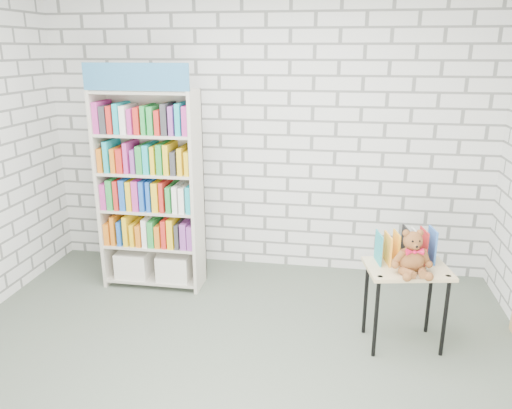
# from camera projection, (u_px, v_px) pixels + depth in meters

# --- Properties ---
(ground) EXTENTS (4.50, 4.50, 0.00)m
(ground) POSITION_uv_depth(u_px,v_px,m) (223.00, 377.00, 3.54)
(ground) COLOR #4E584A
(ground) RESTS_ON ground
(room_shell) EXTENTS (4.52, 4.02, 2.81)m
(room_shell) POSITION_uv_depth(u_px,v_px,m) (218.00, 125.00, 3.00)
(room_shell) COLOR silver
(room_shell) RESTS_ON ground
(bookshelf) EXTENTS (0.94, 0.37, 2.11)m
(bookshelf) POSITION_uv_depth(u_px,v_px,m) (151.00, 189.00, 4.68)
(bookshelf) COLOR beige
(bookshelf) RESTS_ON ground
(display_table) EXTENTS (0.67, 0.52, 0.65)m
(display_table) POSITION_uv_depth(u_px,v_px,m) (407.00, 278.00, 3.77)
(display_table) COLOR tan
(display_table) RESTS_ON ground
(table_books) EXTENTS (0.45, 0.26, 0.25)m
(table_books) POSITION_uv_depth(u_px,v_px,m) (405.00, 247.00, 3.80)
(table_books) COLOR teal
(table_books) RESTS_ON display_table
(teddy_bear) EXTENTS (0.30, 0.29, 0.33)m
(teddy_bear) POSITION_uv_depth(u_px,v_px,m) (412.00, 256.00, 3.62)
(teddy_bear) COLOR brown
(teddy_bear) RESTS_ON display_table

